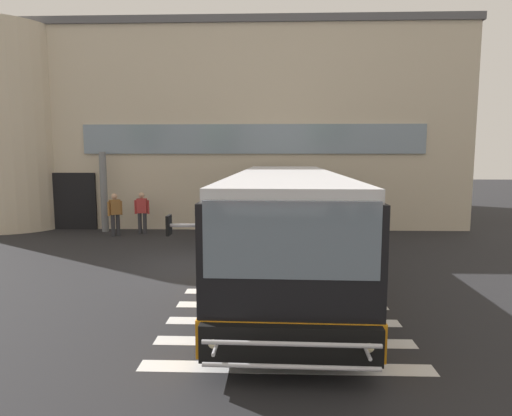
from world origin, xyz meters
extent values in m
cube|color=#232326|center=(0.00, 0.00, -0.01)|extent=(80.00, 90.00, 0.02)
cube|color=silver|center=(2.00, -6.00, 0.00)|extent=(4.40, 0.36, 0.01)
cube|color=silver|center=(2.00, -5.10, 0.00)|extent=(4.40, 0.36, 0.01)
cube|color=silver|center=(2.00, -4.20, 0.00)|extent=(4.40, 0.36, 0.01)
cube|color=silver|center=(2.00, -3.30, 0.00)|extent=(4.40, 0.36, 0.01)
cube|color=silver|center=(2.00, -2.40, 0.00)|extent=(4.40, 0.36, 0.01)
cube|color=beige|center=(0.00, 12.00, 4.21)|extent=(20.10, 12.00, 8.42)
cube|color=#56565B|center=(0.00, 12.00, 8.57)|extent=(20.30, 12.20, 0.30)
cylinder|color=beige|center=(-9.55, 6.50, 4.21)|extent=(4.40, 4.40, 8.42)
cube|color=black|center=(-6.55, 5.95, 1.20)|extent=(1.80, 0.16, 2.40)
cube|color=gray|center=(1.00, 5.96, 3.80)|extent=(14.10, 0.10, 1.20)
cylinder|color=slate|center=(-5.09, 5.40, 1.64)|extent=(0.28, 0.28, 3.28)
cube|color=black|center=(2.17, -0.66, 1.42)|extent=(2.81, 11.72, 2.15)
cube|color=orange|center=(2.17, -0.66, 0.62)|extent=(2.85, 11.76, 0.55)
cube|color=silver|center=(2.17, -0.66, 2.60)|extent=(2.70, 11.52, 0.20)
cube|color=slate|center=(2.04, -6.44, 2.02)|extent=(2.35, 0.17, 1.05)
cube|color=slate|center=(3.47, -0.38, 1.92)|extent=(0.27, 10.46, 0.95)
cube|color=slate|center=(0.88, -0.33, 1.92)|extent=(0.27, 10.46, 0.95)
cube|color=black|center=(2.04, -6.44, 2.38)|extent=(2.15, 0.15, 0.28)
cube|color=black|center=(2.04, -6.57, 0.63)|extent=(2.45, 0.25, 0.52)
sphere|color=beige|center=(3.06, -6.63, 0.65)|extent=(0.18, 0.18, 0.18)
sphere|color=beige|center=(1.01, -6.59, 0.65)|extent=(0.18, 0.18, 0.18)
cylinder|color=#B7B7BF|center=(0.55, -6.21, 2.17)|extent=(0.40, 0.06, 0.05)
cube|color=black|center=(0.35, -6.20, 2.17)|extent=(0.04, 0.20, 0.28)
cylinder|color=black|center=(3.25, -4.71, 0.50)|extent=(0.32, 1.01, 1.00)
cylinder|color=black|center=(0.90, -4.66, 0.50)|extent=(0.32, 1.01, 1.00)
cylinder|color=black|center=(3.40, 1.95, 0.50)|extent=(0.32, 1.01, 1.00)
cylinder|color=black|center=(1.05, 2.00, 0.50)|extent=(0.32, 1.01, 1.00)
cylinder|color=black|center=(3.43, 3.25, 0.50)|extent=(0.32, 1.01, 1.00)
cylinder|color=black|center=(1.08, 3.30, 0.50)|extent=(0.32, 1.01, 1.00)
cylinder|color=#B7B7BF|center=(2.03, -6.94, 0.50)|extent=(2.25, 0.11, 0.06)
cylinder|color=#B7B7BF|center=(2.03, -6.94, 0.80)|extent=(2.25, 0.11, 0.06)
cylinder|color=#B7B7BF|center=(3.01, -6.76, 0.65)|extent=(0.06, 0.50, 0.05)
cylinder|color=#B7B7BF|center=(1.06, -6.72, 0.65)|extent=(0.06, 0.50, 0.05)
cylinder|color=#2D2D33|center=(-4.21, 4.46, 0.42)|extent=(0.15, 0.15, 0.85)
cylinder|color=#2D2D33|center=(-4.36, 4.32, 0.42)|extent=(0.15, 0.15, 0.85)
cube|color=#996633|center=(-4.29, 4.39, 1.14)|extent=(0.43, 0.42, 0.58)
sphere|color=tan|center=(-4.29, 4.39, 1.56)|extent=(0.23, 0.23, 0.23)
cylinder|color=#996633|center=(-4.10, 4.56, 1.09)|extent=(0.09, 0.09, 0.55)
cylinder|color=#996633|center=(-4.47, 4.22, 1.09)|extent=(0.09, 0.09, 0.55)
cylinder|color=#2D2D33|center=(-3.27, 4.87, 0.42)|extent=(0.15, 0.15, 0.85)
cylinder|color=#2D2D33|center=(-3.47, 4.85, 0.42)|extent=(0.15, 0.15, 0.85)
cube|color=#B23333|center=(-3.37, 4.86, 1.14)|extent=(0.39, 0.25, 0.58)
sphere|color=tan|center=(-3.37, 4.86, 1.56)|extent=(0.23, 0.23, 0.23)
cylinder|color=#B23333|center=(-3.12, 4.88, 1.09)|extent=(0.09, 0.09, 0.55)
cylinder|color=#B23333|center=(-3.62, 4.84, 1.09)|extent=(0.09, 0.09, 0.55)
cube|color=navy|center=(-3.38, 5.03, 1.12)|extent=(0.31, 0.20, 0.44)
camera|label=1|loc=(1.77, -12.14, 3.15)|focal=30.54mm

